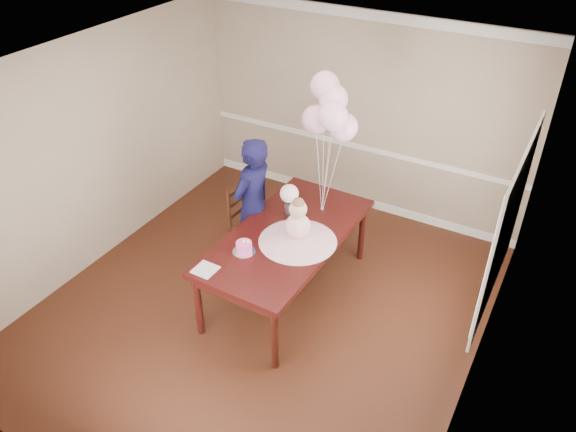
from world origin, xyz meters
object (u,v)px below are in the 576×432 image
(birthday_cake, at_px, (244,247))
(woman, at_px, (253,206))
(dining_table_top, at_px, (287,236))
(dining_chair_seat, at_px, (252,227))

(birthday_cake, xyz_separation_m, woman, (-0.36, 0.74, -0.04))
(birthday_cake, relative_size, woman, 0.10)
(dining_table_top, height_order, birthday_cake, birthday_cake)
(birthday_cake, height_order, dining_chair_seat, birthday_cake)
(birthday_cake, xyz_separation_m, dining_chair_seat, (-0.49, 0.88, -0.46))
(woman, bearing_deg, dining_chair_seat, -132.14)
(birthday_cake, distance_m, dining_chair_seat, 1.11)
(birthday_cake, relative_size, dining_chair_seat, 0.39)
(dining_table_top, xyz_separation_m, woman, (-0.59, 0.25, 0.05))
(birthday_cake, bearing_deg, dining_table_top, 64.81)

